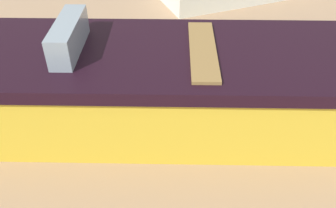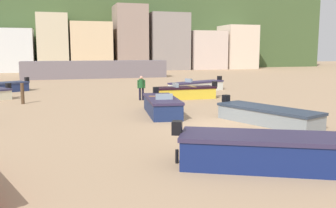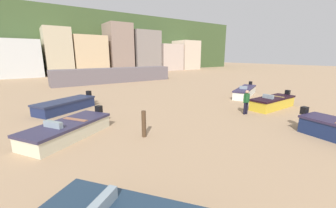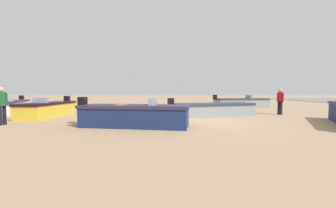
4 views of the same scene
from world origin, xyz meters
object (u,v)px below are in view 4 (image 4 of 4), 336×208
Objects in this scene: boat_grey_5 at (241,103)px; beach_walker_foreground at (2,103)px; boat_navy_8 at (135,115)px; boat_yellow_4 at (48,109)px; boat_grey_3 at (212,110)px; boat_white_0 at (12,106)px; beach_walker_distant at (280,99)px.

beach_walker_foreground reaches higher than boat_grey_5.
boat_grey_5 is 1.07× the size of boat_navy_8.
beach_walker_foreground is at bearing 86.17° from boat_yellow_4.
boat_grey_5 is at bearing 130.44° from boat_grey_3.
boat_white_0 is at bearing -85.54° from boat_grey_5.
beach_walker_foreground reaches higher than boat_navy_8.
boat_white_0 reaches higher than boat_grey_3.
beach_walker_distant reaches higher than boat_grey_5.
boat_grey_5 is 3.10× the size of beach_walker_foreground.
boat_white_0 is 4.69m from boat_yellow_4.
beach_walker_distant is (-5.74, -0.66, 0.52)m from boat_grey_5.
boat_grey_3 is 9.39m from boat_yellow_4.
boat_white_0 is 1.06× the size of boat_grey_5.
boat_white_0 is 17.81m from boat_grey_5.
beach_walker_distant reaches higher than boat_grey_3.
beach_walker_foreground is at bearing 91.27° from beach_walker_distant.
boat_grey_3 is 1.17× the size of boat_yellow_4.
beach_walker_distant is at bearing -5.14° from boat_grey_5.
boat_white_0 is 1.21× the size of boat_yellow_4.
boat_white_0 is at bearing -137.28° from beach_walker_foreground.
boat_yellow_4 is 0.94× the size of boat_navy_8.
boat_grey_3 is 10.22m from beach_walker_foreground.
boat_yellow_4 is 0.88× the size of boat_grey_5.
beach_walker_foreground is (-10.39, 13.22, 0.52)m from boat_grey_5.
boat_grey_5 is 5.80m from beach_walker_distant.
boat_grey_3 is 4.50m from beach_walker_distant.
boat_grey_5 reaches higher than boat_yellow_4.
beach_walker_foreground is at bearing 101.28° from boat_white_0.
boat_white_0 is 11.15m from boat_navy_8.
beach_walker_foreground reaches higher than boat_grey_3.
boat_navy_8 reaches higher than boat_yellow_4.
boat_white_0 is 3.30× the size of beach_walker_foreground.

